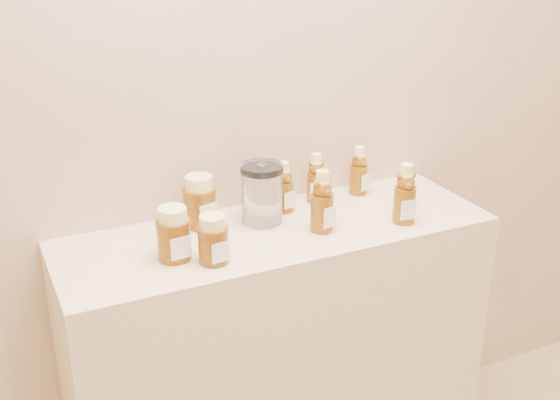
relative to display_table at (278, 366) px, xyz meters
name	(u,v)px	position (x,y,z in m)	size (l,w,h in m)	color
wall_back	(246,51)	(0.00, 0.20, 0.90)	(3.50, 0.02, 2.70)	tan
display_table	(278,366)	(0.00, 0.00, 0.00)	(1.20, 0.40, 0.90)	beige
bear_bottle_back_left	(284,184)	(0.07, 0.11, 0.53)	(0.06, 0.06, 0.17)	#663408
bear_bottle_back_mid	(316,175)	(0.19, 0.13, 0.53)	(0.06, 0.06, 0.17)	#663408
bear_bottle_back_right	(359,167)	(0.33, 0.13, 0.54)	(0.06, 0.06, 0.17)	#663408
bear_bottle_front_left	(322,197)	(0.11, -0.06, 0.55)	(0.07, 0.07, 0.20)	#663408
bear_bottle_front_right	(405,190)	(0.34, -0.10, 0.55)	(0.07, 0.07, 0.19)	#663408
honey_jar_left	(174,233)	(-0.30, -0.04, 0.52)	(0.09, 0.09, 0.14)	#663408
honey_jar_back	(200,201)	(-0.18, 0.11, 0.52)	(0.09, 0.09, 0.15)	#663408
honey_jar_front	(213,239)	(-0.22, -0.10, 0.51)	(0.08, 0.08, 0.12)	#663408
glass_canister	(262,191)	(-0.02, 0.07, 0.54)	(0.12, 0.12, 0.18)	white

